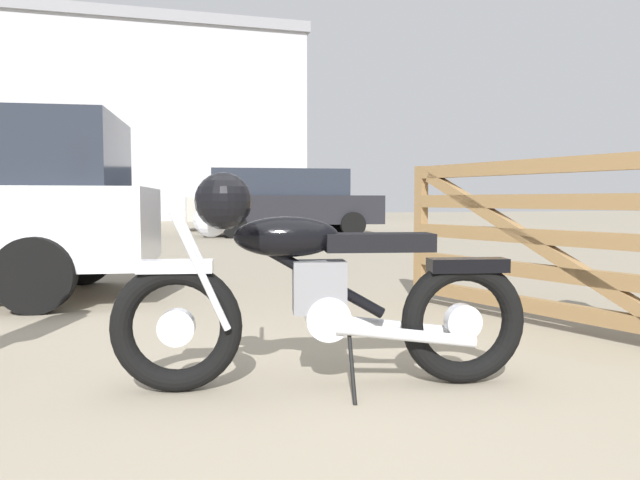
# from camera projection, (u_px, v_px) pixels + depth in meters

# --- Properties ---
(ground_plane) EXTENTS (80.00, 80.00, 0.00)m
(ground_plane) POSITION_uv_depth(u_px,v_px,m) (349.00, 414.00, 2.65)
(ground_plane) COLOR gray
(vintage_motorcycle) EXTENTS (2.06, 0.73, 1.07)m
(vintage_motorcycle) POSITION_uv_depth(u_px,v_px,m) (313.00, 291.00, 2.96)
(vintage_motorcycle) COLOR black
(vintage_motorcycle) RESTS_ON ground_plane
(timber_gate) EXTENTS (0.80, 2.48, 1.60)m
(timber_gate) POSITION_uv_depth(u_px,v_px,m) (561.00, 233.00, 4.28)
(timber_gate) COLOR olive
(timber_gate) RESTS_ON ground_plane
(blue_hatchback_right) EXTENTS (4.88, 2.41, 1.74)m
(blue_hatchback_right) POSITION_uv_depth(u_px,v_px,m) (286.00, 200.00, 15.85)
(blue_hatchback_right) COLOR black
(blue_hatchback_right) RESTS_ON ground_plane
(red_hatchback_near) EXTENTS (4.26, 2.05, 1.67)m
(red_hatchback_near) POSITION_uv_depth(u_px,v_px,m) (254.00, 203.00, 18.93)
(red_hatchback_near) COLOR black
(red_hatchback_near) RESTS_ON ground_plane
(industrial_building) EXTENTS (18.84, 12.85, 9.35)m
(industrial_building) POSITION_uv_depth(u_px,v_px,m) (111.00, 130.00, 31.94)
(industrial_building) COLOR #B2B2B7
(industrial_building) RESTS_ON ground_plane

